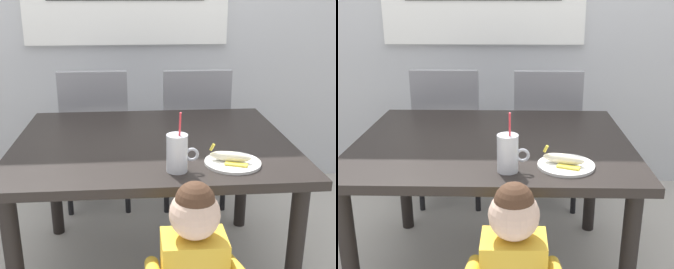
# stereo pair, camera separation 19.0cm
# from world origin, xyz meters

# --- Properties ---
(dining_table) EXTENTS (1.29, 1.04, 0.74)m
(dining_table) POSITION_xyz_m (0.00, 0.00, 0.65)
(dining_table) COLOR black
(dining_table) RESTS_ON ground
(dining_chair_left) EXTENTS (0.44, 0.44, 0.96)m
(dining_chair_left) POSITION_xyz_m (-0.33, 0.76, 0.54)
(dining_chair_left) COLOR gray
(dining_chair_left) RESTS_ON ground
(dining_chair_right) EXTENTS (0.44, 0.45, 0.96)m
(dining_chair_right) POSITION_xyz_m (0.31, 0.75, 0.54)
(dining_chair_right) COLOR gray
(dining_chair_right) RESTS_ON ground
(toddler_standing) EXTENTS (0.33, 0.24, 0.84)m
(toddler_standing) POSITION_xyz_m (0.11, -0.69, 0.53)
(toddler_standing) COLOR #3F4760
(toddler_standing) RESTS_ON ground
(milk_cup) EXTENTS (0.13, 0.08, 0.25)m
(milk_cup) POSITION_xyz_m (0.08, -0.38, 0.81)
(milk_cup) COLOR silver
(milk_cup) RESTS_ON dining_table
(snack_plate) EXTENTS (0.23, 0.23, 0.01)m
(snack_plate) POSITION_xyz_m (0.31, -0.33, 0.75)
(snack_plate) COLOR white
(snack_plate) RESTS_ON dining_table
(peeled_banana) EXTENTS (0.17, 0.13, 0.07)m
(peeled_banana) POSITION_xyz_m (0.30, -0.33, 0.78)
(peeled_banana) COLOR #F4EAC6
(peeled_banana) RESTS_ON snack_plate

